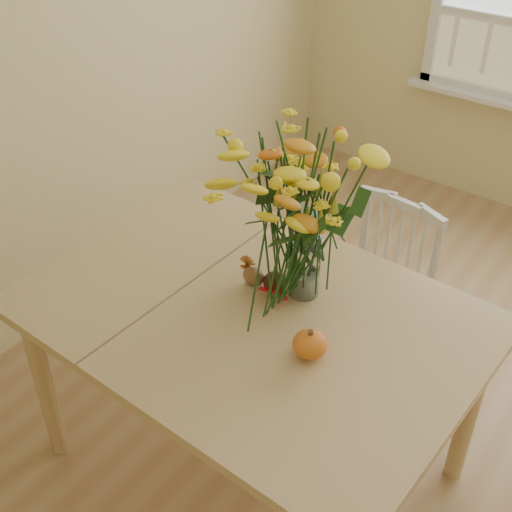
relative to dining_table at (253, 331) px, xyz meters
The scene contains 8 objects.
floor 1.02m from the dining_table, 24.81° to the left, with size 4.00×4.50×0.01m, color #AD7F53.
wall_left 1.52m from the dining_table, 167.48° to the left, with size 0.02×4.50×2.70m, color beige.
dining_table is the anchor object (origin of this frame).
windsor_chair 0.82m from the dining_table, 79.64° to the left, with size 0.44×0.42×0.86m.
flower_vase 0.50m from the dining_table, 64.89° to the left, with size 0.51×0.51×0.60m.
pumpkin 0.31m from the dining_table, 14.24° to the right, with size 0.11×0.11×0.09m, color #ED581B.
turkey_figurine 0.19m from the dining_table, 124.09° to the left, with size 0.09×0.07×0.10m.
dark_gourd 0.18m from the dining_table, 88.78° to the left, with size 0.13×0.10×0.08m.
Camera 1 is at (0.39, -1.73, 2.35)m, focal length 48.00 mm.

